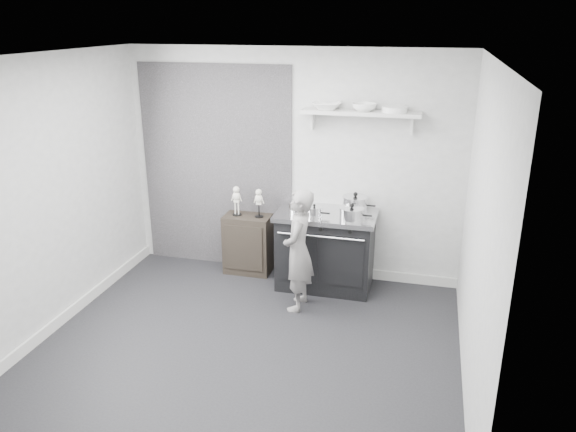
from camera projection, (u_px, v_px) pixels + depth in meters
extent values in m
plane|color=black|center=(247.00, 346.00, 5.43)|extent=(4.00, 4.00, 0.00)
cube|color=#AEAEAC|center=(292.00, 165.00, 6.62)|extent=(4.00, 0.02, 2.70)
cube|color=#AEAEAC|center=(146.00, 312.00, 3.33)|extent=(4.00, 0.02, 2.70)
cube|color=#AEAEAC|center=(48.00, 197.00, 5.44)|extent=(0.02, 3.60, 2.70)
cube|color=#AEAEAC|center=(479.00, 235.00, 4.51)|extent=(0.02, 3.60, 2.70)
cube|color=silver|center=(239.00, 57.00, 4.52)|extent=(4.00, 3.60, 0.02)
cube|color=black|center=(217.00, 169.00, 6.86)|extent=(1.90, 0.02, 2.50)
cube|color=silver|center=(371.00, 274.00, 6.80)|extent=(2.00, 0.03, 0.12)
cube|color=silver|center=(67.00, 315.00, 5.87)|extent=(0.03, 3.60, 0.12)
cube|color=silver|center=(361.00, 113.00, 6.09)|extent=(1.30, 0.26, 0.04)
cube|color=silver|center=(312.00, 120.00, 6.32)|extent=(0.03, 0.12, 0.20)
cube|color=silver|center=(412.00, 125.00, 6.06)|extent=(0.03, 0.12, 0.20)
cube|color=black|center=(326.00, 251.00, 6.52)|extent=(1.07, 0.64, 0.85)
cube|color=silver|center=(327.00, 215.00, 6.37)|extent=(1.13, 0.68, 0.05)
cube|color=black|center=(298.00, 258.00, 6.28)|extent=(0.45, 0.02, 0.56)
cube|color=black|center=(343.00, 263.00, 6.16)|extent=(0.45, 0.02, 0.56)
cylinder|color=silver|center=(320.00, 237.00, 6.09)|extent=(0.96, 0.02, 0.02)
cylinder|color=black|center=(292.00, 226.00, 6.15)|extent=(0.04, 0.03, 0.04)
cylinder|color=black|center=(321.00, 229.00, 6.08)|extent=(0.04, 0.03, 0.04)
cylinder|color=black|center=(350.00, 232.00, 6.00)|extent=(0.04, 0.03, 0.04)
cube|color=black|center=(248.00, 244.00, 6.89)|extent=(0.57, 0.33, 0.74)
imported|color=gray|center=(298.00, 250.00, 5.93)|extent=(0.32, 0.49, 1.34)
cylinder|color=silver|center=(299.00, 208.00, 6.31)|extent=(0.24, 0.24, 0.13)
cylinder|color=silver|center=(299.00, 202.00, 6.28)|extent=(0.24, 0.24, 0.02)
sphere|color=black|center=(299.00, 199.00, 6.27)|extent=(0.04, 0.04, 0.04)
cylinder|color=black|center=(313.00, 209.00, 6.27)|extent=(0.10, 0.02, 0.02)
cylinder|color=silver|center=(355.00, 204.00, 6.37)|extent=(0.28, 0.28, 0.16)
cylinder|color=silver|center=(355.00, 197.00, 6.34)|extent=(0.29, 0.29, 0.02)
sphere|color=black|center=(356.00, 194.00, 6.33)|extent=(0.05, 0.05, 0.05)
cylinder|color=black|center=(371.00, 206.00, 6.33)|extent=(0.10, 0.02, 0.02)
cylinder|color=silver|center=(352.00, 214.00, 6.11)|extent=(0.27, 0.27, 0.12)
cylinder|color=silver|center=(352.00, 208.00, 6.09)|extent=(0.27, 0.27, 0.02)
sphere|color=black|center=(352.00, 206.00, 6.08)|extent=(0.05, 0.05, 0.05)
cylinder|color=black|center=(367.00, 216.00, 6.07)|extent=(0.10, 0.02, 0.02)
cylinder|color=silver|center=(314.00, 212.00, 6.21)|extent=(0.17, 0.17, 0.10)
cylinder|color=silver|center=(314.00, 207.00, 6.19)|extent=(0.18, 0.18, 0.02)
sphere|color=black|center=(314.00, 205.00, 6.19)|extent=(0.03, 0.03, 0.03)
cylinder|color=black|center=(325.00, 213.00, 6.18)|extent=(0.10, 0.02, 0.02)
imported|color=white|center=(327.00, 106.00, 6.16)|extent=(0.32, 0.32, 0.08)
imported|color=white|center=(364.00, 107.00, 6.06)|extent=(0.26, 0.26, 0.08)
cylinder|color=white|center=(395.00, 109.00, 5.99)|extent=(0.27, 0.27, 0.06)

